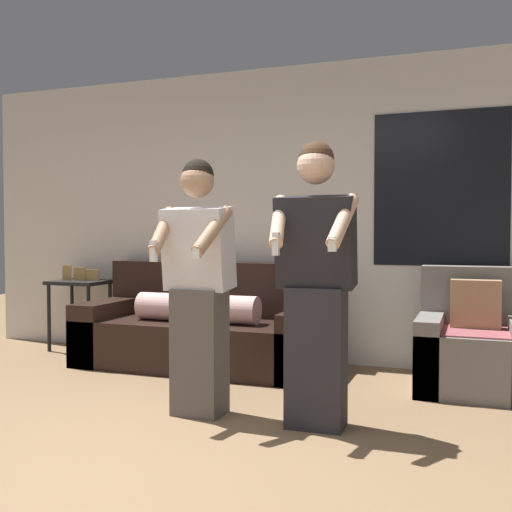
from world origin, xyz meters
TOP-DOWN VIEW (x-y plane):
  - ground_plane at (0.00, 0.00)m, footprint 14.00×14.00m
  - wall_back at (0.02, 2.92)m, footprint 6.69×0.07m
  - couch at (-0.68, 2.43)m, footprint 2.19×0.94m
  - armchair at (1.57, 2.37)m, footprint 0.82×0.83m
  - side_table at (-2.17, 2.64)m, footprint 0.55×0.44m
  - person_left at (-0.11, 1.09)m, footprint 0.49×0.48m
  - person_right at (0.67, 1.10)m, footprint 0.52×0.48m

SIDE VIEW (x-z plane):
  - ground_plane at x=0.00m, z-range 0.00..0.00m
  - couch at x=-0.68m, z-range -0.14..0.76m
  - armchair at x=1.57m, z-range -0.14..0.77m
  - side_table at x=-2.17m, z-range 0.17..1.02m
  - person_left at x=-0.11m, z-range 0.01..1.66m
  - person_right at x=0.67m, z-range 0.01..1.73m
  - wall_back at x=0.02m, z-range 0.00..2.70m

